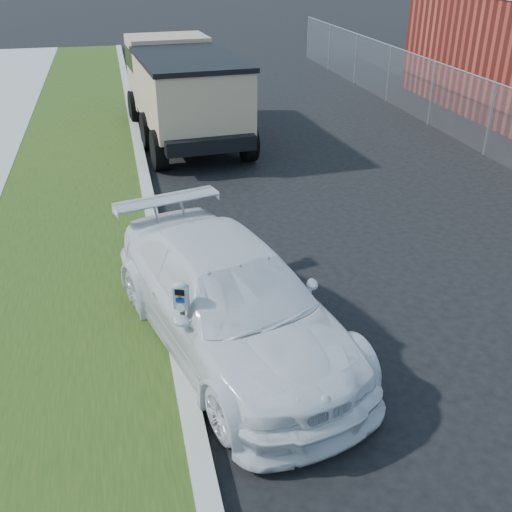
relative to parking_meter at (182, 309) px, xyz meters
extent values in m
plane|color=black|center=(2.56, 0.19, -1.05)|extent=(120.00, 120.00, 0.00)
cube|color=#989890|center=(-0.04, 2.19, -0.98)|extent=(0.25, 50.00, 0.15)
cube|color=#203E11|center=(-1.64, 2.19, -0.99)|extent=(3.00, 50.00, 0.13)
plane|color=slate|center=(8.56, 7.19, -0.15)|extent=(0.00, 30.00, 30.00)
cylinder|color=#959BA3|center=(8.56, 7.19, 0.75)|extent=(0.04, 30.00, 0.04)
cylinder|color=#959BA3|center=(8.56, 7.19, -0.15)|extent=(0.06, 0.06, 1.80)
cylinder|color=#959BA3|center=(8.56, 10.19, -0.15)|extent=(0.06, 0.06, 1.80)
cylinder|color=#959BA3|center=(8.56, 13.19, -0.15)|extent=(0.06, 0.06, 1.80)
cylinder|color=#959BA3|center=(8.56, 16.19, -0.15)|extent=(0.06, 0.06, 1.80)
cylinder|color=#959BA3|center=(8.56, 19.19, -0.15)|extent=(0.06, 0.06, 1.80)
cylinder|color=#959BA3|center=(8.56, 22.19, -0.15)|extent=(0.06, 0.06, 1.80)
cylinder|color=#3F4247|center=(0.00, 0.00, -0.46)|extent=(0.08, 0.08, 0.94)
cube|color=gray|center=(0.00, 0.00, 0.16)|extent=(0.20, 0.17, 0.28)
ellipsoid|color=gray|center=(0.00, 0.00, 0.30)|extent=(0.21, 0.17, 0.11)
cube|color=black|center=(-0.02, -0.06, 0.26)|extent=(0.11, 0.05, 0.07)
cube|color=navy|center=(-0.02, -0.05, 0.15)|extent=(0.10, 0.04, 0.07)
cylinder|color=silver|center=(-0.02, -0.05, 0.05)|extent=(0.10, 0.04, 0.10)
cube|color=#3F4247|center=(-0.02, -0.05, 0.18)|extent=(0.04, 0.02, 0.05)
imported|color=white|center=(0.70, 0.68, -0.36)|extent=(3.15, 5.16, 1.40)
cube|color=black|center=(1.31, 10.21, -0.36)|extent=(2.58, 6.28, 0.34)
cube|color=tan|center=(1.14, 12.41, 0.43)|extent=(2.38, 1.89, 1.92)
cube|color=black|center=(1.14, 12.41, 0.81)|extent=(2.41, 1.92, 0.57)
cube|color=tan|center=(1.37, 9.45, 0.43)|extent=(2.61, 4.19, 1.53)
cube|color=black|center=(1.37, 9.45, 1.23)|extent=(2.71, 4.29, 0.11)
cube|color=black|center=(1.06, 13.32, -0.43)|extent=(2.30, 0.32, 0.29)
cylinder|color=black|center=(0.04, 12.23, -0.58)|extent=(0.38, 0.98, 0.96)
cylinder|color=black|center=(2.24, 12.40, -0.58)|extent=(0.38, 0.98, 0.96)
cylinder|color=black|center=(0.25, 9.65, -0.58)|extent=(0.38, 0.98, 0.96)
cylinder|color=black|center=(2.44, 9.82, -0.58)|extent=(0.38, 0.98, 0.96)
cylinder|color=black|center=(0.38, 7.93, -0.58)|extent=(0.38, 0.98, 0.96)
cylinder|color=black|center=(2.58, 8.10, -0.58)|extent=(0.38, 0.98, 0.96)
camera|label=1|loc=(-0.50, -5.88, 3.75)|focal=42.00mm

